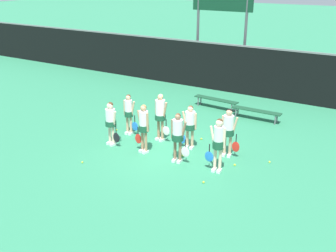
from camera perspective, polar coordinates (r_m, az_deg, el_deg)
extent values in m
plane|color=#2D7F56|center=(13.97, -0.01, -3.50)|extent=(140.00, 140.00, 0.00)
cube|color=black|center=(20.33, 11.71, 7.71)|extent=(60.00, 0.06, 2.43)
cube|color=slate|center=(20.07, 11.98, 11.19)|extent=(60.00, 0.08, 0.08)
cylinder|color=#515156|center=(22.17, 4.35, 13.30)|extent=(0.14, 0.14, 5.54)
cylinder|color=#515156|center=(21.08, 11.14, 12.55)|extent=(0.14, 0.14, 5.54)
cube|color=#19472D|center=(17.06, 12.71, 2.20)|extent=(2.12, 0.37, 0.04)
cylinder|color=slate|center=(17.01, 15.54, 1.09)|extent=(0.06, 0.06, 0.40)
cylinder|color=slate|center=(16.78, 15.29, 0.83)|extent=(0.06, 0.06, 0.40)
cylinder|color=slate|center=(17.52, 10.12, 2.15)|extent=(0.06, 0.06, 0.40)
cylinder|color=slate|center=(17.30, 9.80, 1.92)|extent=(0.06, 0.06, 0.40)
cube|color=#19472D|center=(18.21, 6.98, 3.86)|extent=(2.15, 0.50, 0.04)
cylinder|color=slate|center=(18.02, 9.58, 2.75)|extent=(0.06, 0.06, 0.42)
cylinder|color=slate|center=(17.80, 9.22, 2.54)|extent=(0.06, 0.06, 0.42)
cylinder|color=slate|center=(18.79, 4.79, 3.77)|extent=(0.06, 0.06, 0.42)
cylinder|color=slate|center=(18.58, 4.39, 3.58)|extent=(0.06, 0.06, 0.42)
cylinder|color=beige|center=(14.33, -7.96, -1.37)|extent=(0.10, 0.10, 0.77)
cylinder|color=beige|center=(14.47, -8.44, -1.17)|extent=(0.10, 0.10, 0.77)
cube|color=white|center=(14.45, -7.98, -2.65)|extent=(0.16, 0.26, 0.09)
cube|color=white|center=(14.58, -8.45, -2.44)|extent=(0.16, 0.26, 0.09)
cylinder|color=#194C33|center=(14.23, -8.29, 0.41)|extent=(0.40, 0.40, 0.19)
cylinder|color=white|center=(14.15, -8.34, 1.31)|extent=(0.34, 0.34, 0.61)
sphere|color=beige|center=(14.01, -8.43, 2.92)|extent=(0.23, 0.23, 0.23)
sphere|color=#4C331E|center=(14.01, -8.38, 3.04)|extent=(0.21, 0.21, 0.21)
cylinder|color=beige|center=(14.00, -7.79, 1.05)|extent=(0.21, 0.11, 0.58)
cylinder|color=beige|center=(14.30, -8.85, 1.44)|extent=(0.08, 0.08, 0.58)
cylinder|color=black|center=(14.06, -7.57, -0.47)|extent=(0.03, 0.03, 0.27)
ellipsoid|color=black|center=(14.18, -7.50, -1.67)|extent=(0.28, 0.03, 0.37)
cylinder|color=tan|center=(13.61, -3.23, -2.32)|extent=(0.10, 0.10, 0.83)
cylinder|color=tan|center=(13.72, -3.73, -2.13)|extent=(0.10, 0.10, 0.83)
cube|color=white|center=(13.74, -3.29, -3.77)|extent=(0.15, 0.26, 0.09)
cube|color=white|center=(13.85, -3.78, -3.57)|extent=(0.15, 0.26, 0.09)
cylinder|color=#194C33|center=(13.47, -3.53, -0.31)|extent=(0.36, 0.36, 0.22)
cylinder|color=white|center=(13.38, -3.55, 0.77)|extent=(0.31, 0.31, 0.70)
sphere|color=tan|center=(13.22, -3.60, 2.60)|extent=(0.21, 0.21, 0.21)
sphere|color=olive|center=(13.23, -3.54, 2.72)|extent=(0.19, 0.19, 0.19)
cylinder|color=tan|center=(13.51, -4.13, 0.92)|extent=(0.22, 0.12, 0.66)
cylinder|color=tan|center=(13.26, -2.99, 0.53)|extent=(0.08, 0.08, 0.66)
cylinder|color=black|center=(13.71, -4.38, -0.65)|extent=(0.03, 0.03, 0.26)
ellipsoid|color=red|center=(13.83, -4.34, -1.85)|extent=(0.27, 0.03, 0.36)
cylinder|color=#8C664C|center=(12.95, 1.76, -3.65)|extent=(0.10, 0.10, 0.81)
cylinder|color=#8C664C|center=(13.02, 1.02, -3.49)|extent=(0.10, 0.10, 0.81)
cube|color=white|center=(13.08, 1.69, -5.12)|extent=(0.13, 0.25, 0.09)
cube|color=white|center=(13.15, 0.95, -4.96)|extent=(0.13, 0.25, 0.09)
cylinder|color=#194C33|center=(12.79, 1.41, -1.62)|extent=(0.39, 0.39, 0.22)
cylinder|color=white|center=(12.68, 1.42, -0.52)|extent=(0.34, 0.34, 0.68)
sphere|color=#8C664C|center=(12.53, 1.44, 1.34)|extent=(0.19, 0.19, 0.19)
sphere|color=#4C331E|center=(12.54, 1.48, 1.47)|extent=(0.18, 0.18, 0.18)
cylinder|color=#8C664C|center=(12.61, 2.28, -0.73)|extent=(0.21, 0.09, 0.65)
cylinder|color=#8C664C|center=(12.77, 0.62, -0.42)|extent=(0.08, 0.08, 0.65)
cylinder|color=black|center=(12.72, 2.54, -2.52)|extent=(0.03, 0.03, 0.26)
ellipsoid|color=silver|center=(12.85, 2.52, -3.78)|extent=(0.31, 0.03, 0.36)
cylinder|color=beige|center=(12.43, 7.57, -4.87)|extent=(0.10, 0.10, 0.84)
cylinder|color=beige|center=(12.48, 6.83, -4.72)|extent=(0.10, 0.10, 0.84)
cube|color=white|center=(12.58, 7.44, -6.46)|extent=(0.13, 0.25, 0.09)
cube|color=white|center=(12.63, 6.71, -6.31)|extent=(0.13, 0.25, 0.09)
cylinder|color=#194C33|center=(12.24, 7.31, -2.66)|extent=(0.36, 0.36, 0.25)
cylinder|color=white|center=(12.14, 7.36, -1.56)|extent=(0.31, 0.31, 0.69)
sphere|color=beige|center=(11.97, 7.47, 0.45)|extent=(0.22, 0.22, 0.22)
sphere|color=#4C331E|center=(11.98, 7.51, 0.60)|extent=(0.20, 0.20, 0.20)
cylinder|color=beige|center=(12.20, 6.50, -1.46)|extent=(0.22, 0.09, 0.66)
cylinder|color=beige|center=(12.09, 8.19, -1.77)|extent=(0.08, 0.08, 0.65)
cylinder|color=black|center=(12.38, 6.04, -3.17)|extent=(0.03, 0.03, 0.25)
ellipsoid|color=blue|center=(12.50, 5.99, -4.43)|extent=(0.30, 0.03, 0.35)
cylinder|color=tan|center=(15.24, -5.40, 0.14)|extent=(0.10, 0.10, 0.76)
cylinder|color=tan|center=(15.32, -5.91, 0.23)|extent=(0.10, 0.10, 0.76)
cube|color=white|center=(15.34, -5.41, -1.06)|extent=(0.14, 0.25, 0.09)
cube|color=white|center=(15.41, -5.92, -0.97)|extent=(0.14, 0.25, 0.09)
cylinder|color=#194C33|center=(15.12, -5.71, 1.79)|extent=(0.33, 0.33, 0.21)
cylinder|color=white|center=(15.04, -5.75, 2.64)|extent=(0.29, 0.29, 0.63)
sphere|color=tan|center=(14.91, -5.80, 4.14)|extent=(0.20, 0.20, 0.20)
sphere|color=#4C331E|center=(14.92, -5.77, 4.25)|extent=(0.18, 0.18, 0.18)
cylinder|color=tan|center=(14.96, -5.14, 2.50)|extent=(0.21, 0.10, 0.60)
cylinder|color=tan|center=(15.13, -6.31, 2.68)|extent=(0.08, 0.08, 0.59)
cylinder|color=black|center=(15.03, -4.86, 1.07)|extent=(0.03, 0.03, 0.26)
ellipsoid|color=blue|center=(15.14, -4.83, -0.04)|extent=(0.29, 0.03, 0.36)
cylinder|color=tan|center=(14.55, -0.82, -0.62)|extent=(0.10, 0.10, 0.86)
cylinder|color=tan|center=(14.67, -1.38, -0.43)|extent=(0.10, 0.10, 0.86)
cube|color=white|center=(14.68, -0.89, -2.03)|extent=(0.15, 0.25, 0.09)
cube|color=white|center=(14.79, -1.45, -1.84)|extent=(0.15, 0.25, 0.09)
cylinder|color=#194C33|center=(14.43, -1.11, 1.30)|extent=(0.40, 0.40, 0.19)
cylinder|color=white|center=(14.33, -1.12, 2.41)|extent=(0.35, 0.35, 0.72)
sphere|color=tan|center=(14.19, -1.14, 4.18)|extent=(0.20, 0.20, 0.20)
sphere|color=#D8B772|center=(14.19, -1.08, 4.29)|extent=(0.19, 0.19, 0.19)
cylinder|color=tan|center=(14.20, -0.47, 2.18)|extent=(0.23, 0.11, 0.69)
cylinder|color=tan|center=(14.46, -1.73, 2.53)|extent=(0.08, 0.08, 0.69)
cylinder|color=black|center=(14.29, -0.28, 0.46)|extent=(0.03, 0.03, 0.26)
ellipsoid|color=silver|center=(14.40, -0.27, -0.69)|extent=(0.30, 0.03, 0.36)
cylinder|color=tan|center=(13.96, 3.54, -1.85)|extent=(0.10, 0.10, 0.76)
cylinder|color=tan|center=(14.03, 2.82, -1.72)|extent=(0.10, 0.10, 0.76)
cube|color=white|center=(14.07, 3.46, -3.15)|extent=(0.14, 0.25, 0.09)
cube|color=white|center=(14.14, 2.75, -3.01)|extent=(0.14, 0.25, 0.09)
cylinder|color=#194C33|center=(13.82, 3.21, -0.07)|extent=(0.40, 0.40, 0.20)
cylinder|color=white|center=(13.74, 3.24, 0.87)|extent=(0.35, 0.35, 0.62)
sphere|color=tan|center=(13.60, 3.27, 2.49)|extent=(0.20, 0.20, 0.20)
sphere|color=#4C331E|center=(13.61, 3.30, 2.62)|extent=(0.18, 0.18, 0.18)
cylinder|color=tan|center=(13.82, 2.42, 0.95)|extent=(0.20, 0.10, 0.60)
cylinder|color=tan|center=(13.67, 4.02, 0.69)|extent=(0.08, 0.08, 0.59)
cylinder|color=black|center=(13.97, 2.06, -0.53)|extent=(0.03, 0.03, 0.28)
ellipsoid|color=blue|center=(14.10, 2.04, -1.81)|extent=(0.31, 0.03, 0.39)
cylinder|color=tan|center=(13.51, 8.99, -2.80)|extent=(0.10, 0.10, 0.81)
cylinder|color=tan|center=(13.55, 8.21, -2.69)|extent=(0.10, 0.10, 0.81)
cube|color=white|center=(13.63, 8.88, -4.23)|extent=(0.15, 0.26, 0.09)
cube|color=white|center=(13.67, 8.10, -4.11)|extent=(0.15, 0.26, 0.09)
cylinder|color=#194C33|center=(13.34, 8.71, -0.86)|extent=(0.40, 0.40, 0.22)
cylinder|color=white|center=(13.25, 8.78, 0.16)|extent=(0.35, 0.35, 0.66)
sphere|color=tan|center=(13.10, 8.88, 1.95)|extent=(0.21, 0.21, 0.21)
sphere|color=black|center=(13.11, 8.91, 2.08)|extent=(0.19, 0.19, 0.19)
cylinder|color=tan|center=(13.21, 9.67, -0.02)|extent=(0.22, 0.11, 0.63)
cylinder|color=tan|center=(13.29, 7.92, 0.23)|extent=(0.08, 0.08, 0.63)
cylinder|color=black|center=(13.33, 9.88, -1.72)|extent=(0.03, 0.03, 0.27)
ellipsoid|color=red|center=(13.46, 9.79, -2.99)|extent=(0.28, 0.03, 0.38)
sphere|color=#CCE033|center=(13.34, -12.33, -5.16)|extent=(0.06, 0.06, 0.06)
sphere|color=#CCE033|center=(11.91, 5.18, -8.12)|extent=(0.07, 0.07, 0.07)
sphere|color=#CCE033|center=(14.85, 4.86, -1.87)|extent=(0.07, 0.07, 0.07)
sphere|color=#CCE033|center=(13.04, 9.67, -5.59)|extent=(0.07, 0.07, 0.07)
sphere|color=#CCE033|center=(13.48, 14.53, -5.07)|extent=(0.07, 0.07, 0.07)
sphere|color=#CCE033|center=(13.50, 2.15, -4.28)|extent=(0.07, 0.07, 0.07)
sphere|color=#CCE033|center=(15.77, -7.48, -0.55)|extent=(0.07, 0.07, 0.07)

